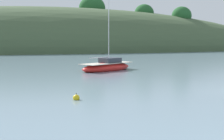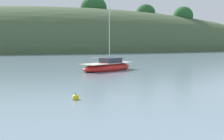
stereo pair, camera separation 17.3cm
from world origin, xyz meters
name	(u,v)px [view 1 (the left image)]	position (x,y,z in m)	size (l,w,h in m)	color
far_shoreline_hill	(48,51)	(0.15, 89.55, 0.07)	(150.00, 36.00, 29.35)	#425638
sailboat_red_portside	(107,67)	(2.54, 31.30, 0.45)	(7.91, 6.26, 10.19)	red
mooring_buoy_channel	(76,98)	(-4.22, 13.54, 0.12)	(0.44, 0.44, 0.54)	yellow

